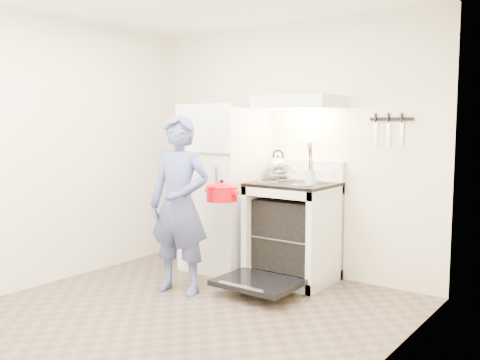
% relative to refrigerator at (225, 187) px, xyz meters
% --- Properties ---
extents(floor, '(3.60, 3.60, 0.00)m').
position_rel_refrigerator_xyz_m(floor, '(0.58, -1.45, -0.85)').
color(floor, brown).
rests_on(floor, ground).
extents(back_wall, '(3.20, 0.02, 2.50)m').
position_rel_refrigerator_xyz_m(back_wall, '(0.58, 0.35, 0.40)').
color(back_wall, beige).
rests_on(back_wall, ground).
extents(refrigerator, '(0.70, 0.70, 1.70)m').
position_rel_refrigerator_xyz_m(refrigerator, '(0.00, 0.00, 0.00)').
color(refrigerator, white).
rests_on(refrigerator, floor).
extents(stove_body, '(0.76, 0.65, 0.92)m').
position_rel_refrigerator_xyz_m(stove_body, '(0.81, 0.02, -0.39)').
color(stove_body, white).
rests_on(stove_body, floor).
extents(cooktop, '(0.76, 0.65, 0.03)m').
position_rel_refrigerator_xyz_m(cooktop, '(0.81, 0.02, 0.09)').
color(cooktop, black).
rests_on(cooktop, stove_body).
extents(backsplash, '(0.76, 0.07, 0.20)m').
position_rel_refrigerator_xyz_m(backsplash, '(0.81, 0.31, 0.20)').
color(backsplash, white).
rests_on(backsplash, cooktop).
extents(oven_door, '(0.70, 0.54, 0.04)m').
position_rel_refrigerator_xyz_m(oven_door, '(0.81, -0.57, -0.72)').
color(oven_door, black).
rests_on(oven_door, floor).
extents(oven_rack, '(0.60, 0.52, 0.01)m').
position_rel_refrigerator_xyz_m(oven_rack, '(0.81, 0.02, -0.41)').
color(oven_rack, gray).
rests_on(oven_rack, stove_body).
extents(range_hood, '(0.76, 0.50, 0.12)m').
position_rel_refrigerator_xyz_m(range_hood, '(0.81, 0.10, 0.86)').
color(range_hood, white).
rests_on(range_hood, back_wall).
extents(knife_strip, '(0.40, 0.02, 0.03)m').
position_rel_refrigerator_xyz_m(knife_strip, '(1.63, 0.33, 0.70)').
color(knife_strip, black).
rests_on(knife_strip, back_wall).
extents(pizza_stone, '(0.35, 0.35, 0.02)m').
position_rel_refrigerator_xyz_m(pizza_stone, '(0.90, 0.04, -0.40)').
color(pizza_stone, '#986A4D').
rests_on(pizza_stone, oven_rack).
extents(tea_kettle, '(0.24, 0.20, 0.29)m').
position_rel_refrigerator_xyz_m(tea_kettle, '(0.51, 0.23, 0.25)').
color(tea_kettle, '#B7B7BC').
rests_on(tea_kettle, cooktop).
extents(utensil_jar, '(0.10, 0.10, 0.13)m').
position_rel_refrigerator_xyz_m(utensil_jar, '(1.13, -0.23, 0.20)').
color(utensil_jar, silver).
rests_on(utensil_jar, cooktop).
extents(person, '(0.65, 0.50, 1.58)m').
position_rel_refrigerator_xyz_m(person, '(0.17, -0.87, -0.06)').
color(person, '#395174').
rests_on(person, floor).
extents(dutch_oven, '(0.35, 0.28, 0.23)m').
position_rel_refrigerator_xyz_m(dutch_oven, '(0.40, -0.56, 0.02)').
color(dutch_oven, '#CA010E').
rests_on(dutch_oven, person).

